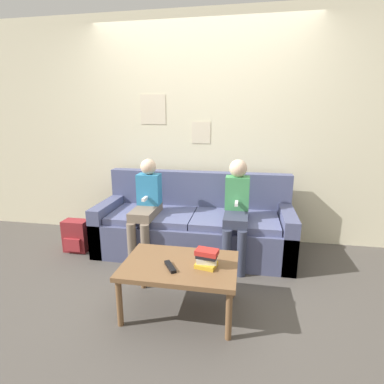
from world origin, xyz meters
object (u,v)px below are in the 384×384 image
Objects in this scene: couch at (194,227)px; person_left at (146,204)px; person_right at (236,207)px; tv_remote at (170,267)px; coffee_table at (180,269)px; backpack at (76,236)px.

person_left is at bearing -158.09° from couch.
person_right reaches higher than tv_remote.
tv_remote is (-0.05, -0.08, 0.06)m from coffee_table.
couch is 5.87× the size of backpack.
person_right is (0.46, -0.19, 0.31)m from couch.
person_right is 1.08m from tv_remote.
couch is 1.32m from backpack.
person_right is (0.38, 0.88, 0.24)m from coffee_table.
coffee_table is 0.11m from tv_remote.
coffee_table is 0.99m from person_right.
coffee_table is 2.41× the size of backpack.
couch is 0.59m from person_right.
person_right reaches higher than couch.
backpack is at bearing -178.09° from person_right.
backpack is (-0.81, -0.05, -0.40)m from person_left.
person_right is 1.80m from backpack.
person_right is 6.37× the size of tv_remote.
person_left reaches higher than backpack.
person_right reaches higher than backpack.
coffee_table reaches higher than backpack.
couch is 1.08m from coffee_table.
person_right reaches higher than coffee_table.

